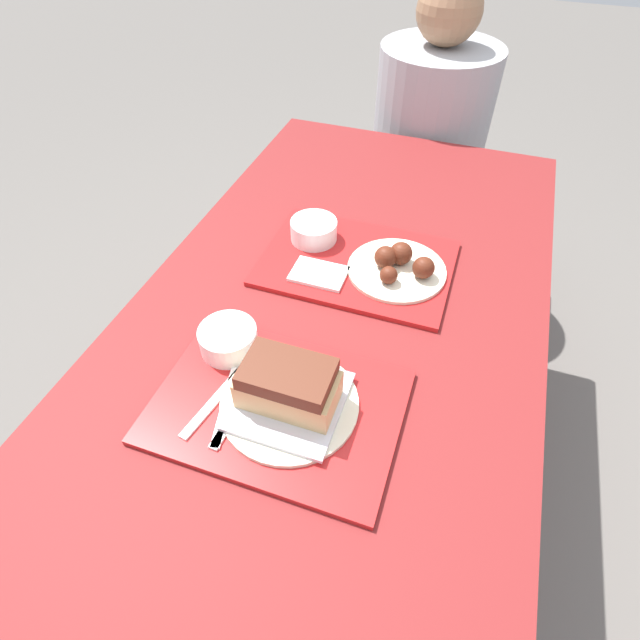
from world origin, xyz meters
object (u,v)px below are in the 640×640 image
Objects in this scene: tray_near at (278,406)px; person_seated_across at (433,112)px; brisket_sandwich_plate at (290,392)px; wings_plate_far at (399,265)px; tray_far at (358,263)px; bowl_coleslaw_far at (314,229)px; bowl_coleslaw_near at (228,338)px.

person_seated_across is (0.03, 1.29, -0.01)m from tray_near.
wings_plate_far is (0.09, 0.40, -0.02)m from brisket_sandwich_plate.
tray_far is (0.02, 0.41, 0.00)m from tray_near.
tray_near is 1.77× the size of brisket_sandwich_plate.
brisket_sandwich_plate is at bearing 14.59° from tray_near.
tray_near is 0.47m from bowl_coleslaw_far.
bowl_coleslaw_far is 0.50× the size of wings_plate_far.
tray_far is at bearing -20.37° from bowl_coleslaw_far.
bowl_coleslaw_near is 1.22m from person_seated_across.
person_seated_across is at bearing 80.89° from bowl_coleslaw_far.
brisket_sandwich_plate is at bearing -75.06° from bowl_coleslaw_far.
tray_far is 0.88m from person_seated_across.
bowl_coleslaw_near is 0.50× the size of wings_plate_far.
wings_plate_far is (0.21, -0.05, -0.01)m from bowl_coleslaw_far.
bowl_coleslaw_near is (-0.13, 0.09, 0.03)m from tray_near.
bowl_coleslaw_near is at bearing -127.86° from wings_plate_far.
bowl_coleslaw_far reaches higher than tray_near.
tray_far is 1.77× the size of brisket_sandwich_plate.
tray_near is 3.88× the size of bowl_coleslaw_near.
bowl_coleslaw_near is at bearing -97.94° from person_seated_across.
tray_near is at bearing -93.27° from tray_far.
bowl_coleslaw_near is at bearing 146.56° from tray_near.
bowl_coleslaw_far is at bearing 166.42° from wings_plate_far.
bowl_coleslaw_near is 0.18m from brisket_sandwich_plate.
tray_far is at bearing 64.31° from bowl_coleslaw_near.
wings_plate_far reaches higher than tray_near.
bowl_coleslaw_near is 0.41m from wings_plate_far.
tray_near is 3.88× the size of bowl_coleslaw_far.
tray_far is at bearing 86.73° from tray_near.
bowl_coleslaw_far is 0.84m from person_seated_across.
brisket_sandwich_plate reaches higher than bowl_coleslaw_far.
bowl_coleslaw_near is (-0.16, -0.33, 0.03)m from tray_far.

